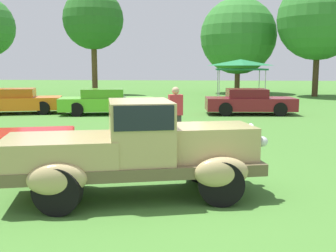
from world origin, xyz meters
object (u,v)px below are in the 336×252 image
object	(u,v)px
feature_pickup_truck	(136,148)
canopy_tent_left_field	(241,64)
show_car_lime	(106,102)
show_car_burgundy	(249,102)
spectator_by_row	(176,113)
show_car_orange	(19,101)

from	to	relation	value
feature_pickup_truck	canopy_tent_left_field	xyz separation A→B (m)	(3.38, 18.45, 1.56)
show_car_lime	show_car_burgundy	world-z (taller)	same
spectator_by_row	show_car_burgundy	bearing A→B (deg)	68.93
canopy_tent_left_field	show_car_lime	bearing A→B (deg)	-137.82
show_car_orange	show_car_lime	distance (m)	4.30
show_car_orange	spectator_by_row	size ratio (longest dim) A/B	2.51
canopy_tent_left_field	spectator_by_row	bearing A→B (deg)	-102.71
show_car_orange	canopy_tent_left_field	distance (m)	12.96
feature_pickup_truck	spectator_by_row	bearing A→B (deg)	86.04
feature_pickup_truck	show_car_orange	bearing A→B (deg)	122.70
show_car_orange	canopy_tent_left_field	size ratio (longest dim) A/B	1.44
show_car_lime	show_car_orange	bearing A→B (deg)	-179.12
show_car_orange	spectator_by_row	world-z (taller)	spectator_by_row
feature_pickup_truck	show_car_orange	distance (m)	14.44
show_car_lime	spectator_by_row	size ratio (longest dim) A/B	2.76
show_car_burgundy	canopy_tent_left_field	world-z (taller)	canopy_tent_left_field
feature_pickup_truck	show_car_burgundy	bearing A→B (deg)	75.34
show_car_orange	spectator_by_row	xyz separation A→B (m)	(8.15, -7.15, 0.31)
show_car_burgundy	canopy_tent_left_field	size ratio (longest dim) A/B	1.46
feature_pickup_truck	spectator_by_row	distance (m)	5.01
spectator_by_row	canopy_tent_left_field	distance (m)	13.87
show_car_burgundy	spectator_by_row	size ratio (longest dim) A/B	2.54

